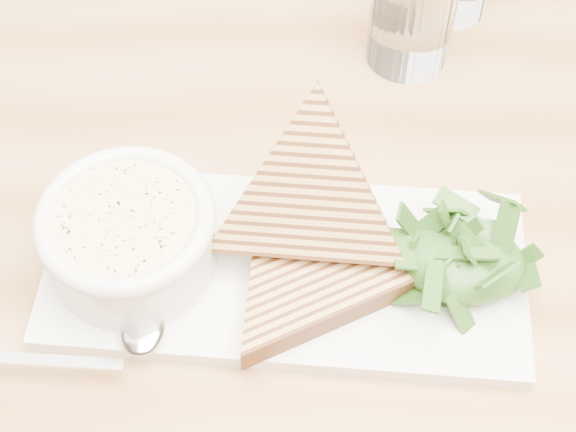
# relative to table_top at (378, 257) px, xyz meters

# --- Properties ---
(table_top) EXTENTS (1.28, 0.89, 0.04)m
(table_top) POSITION_rel_table_top_xyz_m (0.00, 0.00, 0.00)
(table_top) COLOR #AE8050
(table_top) RESTS_ON ground
(platter) EXTENTS (0.36, 0.16, 0.01)m
(platter) POSITION_rel_table_top_xyz_m (-0.07, -0.04, 0.03)
(platter) COLOR white
(platter) RESTS_ON table_top
(soup_bowl) EXTENTS (0.12, 0.12, 0.05)m
(soup_bowl) POSITION_rel_table_top_xyz_m (-0.19, -0.04, 0.06)
(soup_bowl) COLOR white
(soup_bowl) RESTS_ON platter
(soup) EXTENTS (0.10, 0.10, 0.01)m
(soup) POSITION_rel_table_top_xyz_m (-0.19, -0.04, 0.09)
(soup) COLOR beige
(soup) RESTS_ON soup_bowl
(bowl_rim) EXTENTS (0.13, 0.13, 0.01)m
(bowl_rim) POSITION_rel_table_top_xyz_m (-0.19, -0.04, 0.09)
(bowl_rim) COLOR white
(bowl_rim) RESTS_ON soup_bowl
(sandwich_flat) EXTENTS (0.23, 0.23, 0.02)m
(sandwich_flat) POSITION_rel_table_top_xyz_m (-0.05, -0.05, 0.05)
(sandwich_flat) COLOR tan
(sandwich_flat) RESTS_ON platter
(sandwich_lean) EXTENTS (0.17, 0.18, 0.19)m
(sandwich_lean) POSITION_rel_table_top_xyz_m (-0.06, -0.01, 0.09)
(sandwich_lean) COLOR tan
(sandwich_lean) RESTS_ON sandwich_flat
(salad_base) EXTENTS (0.09, 0.07, 0.04)m
(salad_base) POSITION_rel_table_top_xyz_m (0.06, -0.03, 0.05)
(salad_base) COLOR black
(salad_base) RESTS_ON platter
(arugula_pile) EXTENTS (0.11, 0.10, 0.05)m
(arugula_pile) POSITION_rel_table_top_xyz_m (0.06, -0.03, 0.06)
(arugula_pile) COLOR #477527
(arugula_pile) RESTS_ON platter
(spoon_bowl) EXTENTS (0.03, 0.04, 0.01)m
(spoon_bowl) POSITION_rel_table_top_xyz_m (-0.17, -0.10, 0.04)
(spoon_bowl) COLOR silver
(spoon_bowl) RESTS_ON platter
(spoon_handle) EXTENTS (0.11, 0.01, 0.00)m
(spoon_handle) POSITION_rel_table_top_xyz_m (-0.23, -0.13, 0.04)
(spoon_handle) COLOR silver
(spoon_handle) RESTS_ON platter
(glass_far) EXTENTS (0.07, 0.07, 0.11)m
(glass_far) POSITION_rel_table_top_xyz_m (0.02, 0.21, 0.08)
(glass_far) COLOR white
(glass_far) RESTS_ON table_top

